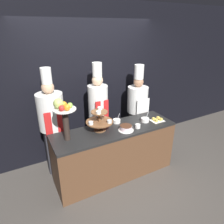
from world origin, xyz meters
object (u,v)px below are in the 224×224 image
at_px(tiered_stand, 99,120).
at_px(cake_square_tray, 157,120).
at_px(fruit_pedestal, 64,113).
at_px(chef_left, 52,121).
at_px(chef_center_left, 98,110).
at_px(chef_center_right, 137,106).
at_px(serving_bowl_near, 145,120).
at_px(serving_bowl_far, 117,121).
at_px(cake_round, 126,128).
at_px(cup_white, 138,126).

height_order(tiered_stand, cake_square_tray, tiered_stand).
distance_m(tiered_stand, fruit_pedestal, 0.59).
relative_size(chef_left, chef_center_left, 0.99).
distance_m(chef_center_left, chef_center_right, 0.85).
bearing_deg(serving_bowl_near, chef_center_right, 67.63).
bearing_deg(serving_bowl_far, cake_square_tray, -22.11).
bearing_deg(cake_square_tray, chef_center_right, 87.42).
distance_m(cake_round, cake_square_tray, 0.66).
xyz_separation_m(cake_square_tray, chef_left, (-1.63, 0.64, 0.08)).
distance_m(cake_square_tray, chef_left, 1.76).
bearing_deg(chef_center_left, serving_bowl_near, -42.99).
xyz_separation_m(cake_round, serving_bowl_far, (0.01, 0.31, -0.01)).
bearing_deg(cake_square_tray, cake_round, -176.32).
bearing_deg(chef_center_right, chef_left, -180.00).
xyz_separation_m(fruit_pedestal, chef_center_right, (1.58, 0.51, -0.37)).
bearing_deg(serving_bowl_far, fruit_pedestal, -171.76).
xyz_separation_m(tiered_stand, chef_center_left, (0.20, 0.49, -0.05)).
xyz_separation_m(fruit_pedestal, cake_round, (0.90, -0.18, -0.38)).
distance_m(cup_white, chef_center_left, 0.80).
distance_m(fruit_pedestal, chef_center_right, 1.70).
relative_size(fruit_pedestal, chef_center_left, 0.33).
height_order(serving_bowl_near, chef_left, chef_left).
relative_size(cake_round, serving_bowl_near, 1.44).
distance_m(fruit_pedestal, cake_square_tray, 1.61).
distance_m(cake_round, chef_center_left, 0.71).
bearing_deg(cup_white, cake_square_tray, 8.02).
bearing_deg(chef_left, cup_white, -30.76).
distance_m(cup_white, serving_bowl_near, 0.28).
bearing_deg(serving_bowl_near, cup_white, -151.04).
height_order(cup_white, chef_left, chef_left).
distance_m(serving_bowl_near, chef_center_right, 0.62).
xyz_separation_m(fruit_pedestal, cup_white, (1.10, -0.20, -0.38)).
xyz_separation_m(tiered_stand, fruit_pedestal, (-0.54, -0.02, 0.24)).
bearing_deg(cup_white, tiered_stand, 158.91).
relative_size(tiered_stand, cake_round, 1.75).
bearing_deg(chef_left, chef_center_left, 0.01).
distance_m(cake_square_tray, serving_bowl_far, 0.70).
xyz_separation_m(cake_round, chef_center_right, (0.69, 0.68, 0.00)).
bearing_deg(cake_square_tray, serving_bowl_far, 157.89).
distance_m(cake_square_tray, serving_bowl_near, 0.22).
distance_m(tiered_stand, serving_bowl_far, 0.41).
height_order(tiered_stand, serving_bowl_far, tiered_stand).
relative_size(serving_bowl_far, chef_left, 0.09).
xyz_separation_m(fruit_pedestal, chef_center_left, (0.74, 0.51, -0.28)).
bearing_deg(chef_center_right, cup_white, -124.18).
bearing_deg(cake_round, chef_center_left, 103.05).
bearing_deg(chef_center_left, cake_square_tray, -38.15).
bearing_deg(serving_bowl_far, cake_round, -91.27).
bearing_deg(serving_bowl_far, chef_center_right, 28.98).
bearing_deg(serving_bowl_far, tiered_stand, -163.25).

